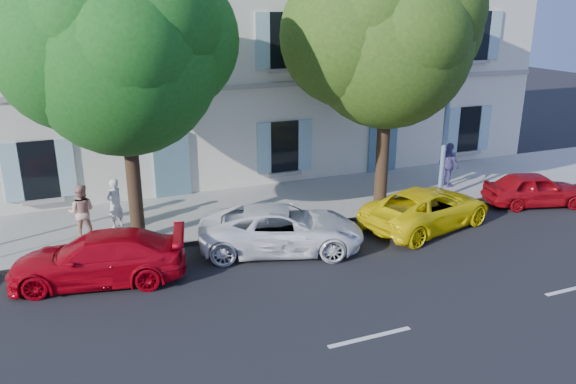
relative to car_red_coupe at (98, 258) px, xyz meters
name	(u,v)px	position (x,y,z in m)	size (l,w,h in m)	color
ground	(298,263)	(5.22, -0.92, -0.65)	(90.00, 90.00, 0.00)	black
sidewalk	(249,209)	(5.22, 3.53, -0.57)	(36.00, 4.50, 0.15)	#A09E96
kerb	(270,231)	(5.22, 1.36, -0.57)	(36.00, 0.16, 0.16)	#9E998E
building	(202,26)	(5.22, 9.28, 5.35)	(28.00, 7.00, 12.00)	silver
car_red_coupe	(98,258)	(0.00, 0.00, 0.00)	(1.81, 4.46, 1.29)	#B50513
car_white_coupe	(282,229)	(5.10, 0.07, 0.01)	(2.20, 4.76, 1.32)	white
car_yellow_supercar	(427,208)	(10.09, 0.01, -0.01)	(2.13, 4.62, 1.28)	yellow
car_red_hatchback	(535,189)	(14.91, 0.33, -0.04)	(1.43, 3.56, 1.21)	#9F0911
tree_left	(123,60)	(1.28, 2.10, 4.78)	(5.29, 5.29, 8.20)	#3A2819
tree_right	(388,45)	(9.75, 2.34, 4.93)	(5.50, 5.50, 8.47)	#3A2819
street_lamp	(454,66)	(11.97, 1.70, 4.25)	(0.30, 1.78, 8.38)	#7293BF
pedestrian_a	(115,203)	(0.76, 3.29, 0.30)	(0.58, 0.38, 1.60)	silver
pedestrian_b	(81,212)	(-0.25, 2.78, 0.35)	(0.82, 0.64, 1.69)	tan
pedestrian_c	(449,165)	(13.09, 2.92, 0.36)	(1.01, 0.42, 1.72)	#554B89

